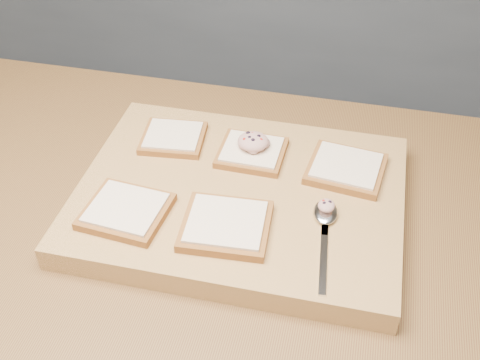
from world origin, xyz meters
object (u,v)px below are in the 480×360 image
object	(u,v)px
tuna_salad_dollop	(253,141)
spoon	(325,218)
cutting_board	(240,198)
bread_far_center	(252,152)

from	to	relation	value
tuna_salad_dollop	spoon	world-z (taller)	tuna_salad_dollop
cutting_board	tuna_salad_dollop	distance (m)	0.11
cutting_board	tuna_salad_dollop	world-z (taller)	tuna_salad_dollop
cutting_board	bread_far_center	bearing A→B (deg)	89.86
bread_far_center	tuna_salad_dollop	distance (m)	0.02
cutting_board	bread_far_center	world-z (taller)	bread_far_center
tuna_salad_dollop	spoon	distance (m)	0.20
cutting_board	spoon	xyz separation A→B (m)	(0.14, -0.04, 0.03)
cutting_board	tuna_salad_dollop	size ratio (longest dim) A/B	9.77
tuna_salad_dollop	spoon	xyz separation A→B (m)	(0.14, -0.14, -0.02)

